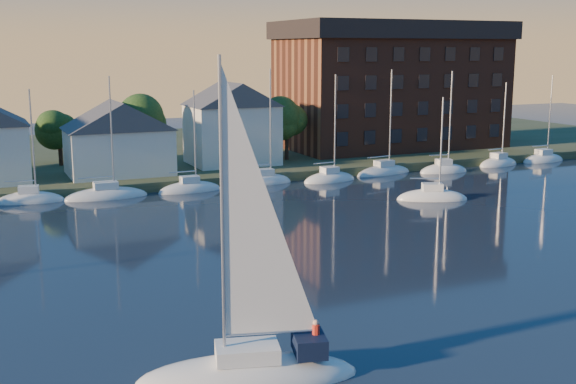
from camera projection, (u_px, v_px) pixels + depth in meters
shoreline_land at (139, 158)px, 99.13m from camera, size 160.00×50.00×2.00m
wooden_dock at (185, 186)px, 78.51m from camera, size 120.00×3.00×1.00m
clubhouse_centre at (118, 137)px, 79.61m from camera, size 11.55×8.40×8.08m
clubhouse_east at (232, 122)px, 86.79m from camera, size 10.50×8.40×9.80m
condo_block at (391, 84)px, 101.72m from camera, size 31.00×17.00×17.40m
tree_line at (174, 112)px, 87.77m from camera, size 93.40×5.40×8.90m
moored_fleet at (229, 187)px, 77.39m from camera, size 95.50×2.40×12.05m
hero_sailboat at (251, 366)px, 32.53m from camera, size 10.62×5.74×15.55m
drifting_sailboat_right at (432, 199)px, 71.41m from camera, size 7.37×5.00×11.22m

